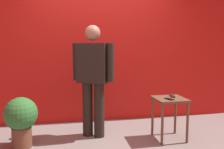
% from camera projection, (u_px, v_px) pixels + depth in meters
% --- Properties ---
extents(back_wall_red, '(5.17, 0.12, 2.84)m').
position_uv_depth(back_wall_red, '(100.00, 43.00, 4.21)').
color(back_wall_red, red).
rests_on(back_wall_red, ground_plane).
extents(standing_person, '(0.62, 0.42, 1.67)m').
position_uv_depth(standing_person, '(93.00, 75.00, 3.46)').
color(standing_person, black).
rests_on(standing_person, ground_plane).
extents(side_table, '(0.44, 0.44, 0.62)m').
position_uv_depth(side_table, '(170.00, 106.00, 3.40)').
color(side_table, brown).
rests_on(side_table, ground_plane).
extents(cell_phone, '(0.11, 0.16, 0.01)m').
position_uv_depth(cell_phone, '(169.00, 99.00, 3.29)').
color(cell_phone, black).
rests_on(cell_phone, side_table).
extents(tv_remote, '(0.07, 0.18, 0.02)m').
position_uv_depth(tv_remote, '(172.00, 96.00, 3.47)').
color(tv_remote, black).
rests_on(tv_remote, side_table).
extents(potted_plant, '(0.44, 0.44, 0.69)m').
position_uv_depth(potted_plant, '(21.00, 118.00, 3.12)').
color(potted_plant, brown).
rests_on(potted_plant, ground_plane).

